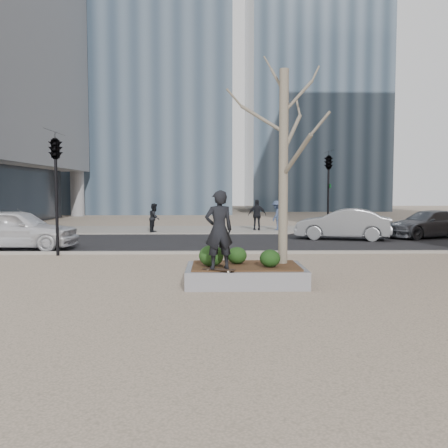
{
  "coord_description": "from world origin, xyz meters",
  "views": [
    {
      "loc": [
        0.17,
        -12.62,
        2.42
      ],
      "look_at": [
        0.5,
        2.0,
        1.4
      ],
      "focal_mm": 40.0,
      "sensor_mm": 36.0,
      "label": 1
    }
  ],
  "objects_px": {
    "planter": "(245,275)",
    "skateboarder": "(219,230)",
    "skateboard": "(219,270)",
    "police_car": "(16,229)"
  },
  "relations": [
    {
      "from": "planter",
      "to": "skateboard",
      "type": "xyz_separation_m",
      "value": [
        -0.68,
        -0.82,
        0.26
      ]
    },
    {
      "from": "planter",
      "to": "skateboarder",
      "type": "relative_size",
      "value": 1.6
    },
    {
      "from": "skateboard",
      "to": "skateboarder",
      "type": "distance_m",
      "value": 0.97
    },
    {
      "from": "planter",
      "to": "police_car",
      "type": "height_order",
      "value": "police_car"
    },
    {
      "from": "skateboard",
      "to": "police_car",
      "type": "height_order",
      "value": "police_car"
    },
    {
      "from": "planter",
      "to": "skateboarder",
      "type": "distance_m",
      "value": 1.63
    },
    {
      "from": "skateboarder",
      "to": "police_car",
      "type": "distance_m",
      "value": 11.47
    },
    {
      "from": "skateboard",
      "to": "police_car",
      "type": "bearing_deg",
      "value": 153.91
    },
    {
      "from": "planter",
      "to": "skateboarder",
      "type": "bearing_deg",
      "value": -129.93
    },
    {
      "from": "skateboarder",
      "to": "police_car",
      "type": "xyz_separation_m",
      "value": [
        -7.99,
        8.21,
        -0.63
      ]
    }
  ]
}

